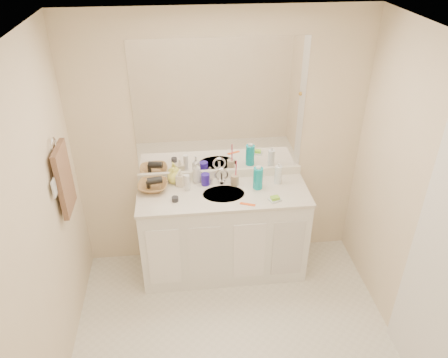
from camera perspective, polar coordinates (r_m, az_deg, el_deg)
name	(u,v)px	position (r m, az deg, el deg)	size (l,w,h in m)	color
floor	(237,357)	(3.71, 1.76, -22.16)	(2.60, 2.60, 0.00)	white
ceiling	(245,50)	(2.29, 2.76, 16.52)	(2.60, 2.60, 0.02)	white
wall_back	(220,146)	(3.93, -0.51, 4.32)	(2.60, 0.02, 2.40)	#F4E0BE
wall_left	(32,251)	(2.98, -23.78, -8.66)	(0.02, 2.60, 2.40)	#F4E0BE
wall_right	(432,224)	(3.26, 25.48, -5.31)	(0.02, 2.60, 2.40)	#F4E0BE
vanity_cabinet	(223,233)	(4.12, -0.08, -7.09)	(1.50, 0.55, 0.85)	white
countertop	(223,194)	(3.86, -0.08, -1.96)	(1.52, 0.57, 0.03)	silver
backsplash	(220,174)	(4.05, -0.47, 0.69)	(1.52, 0.03, 0.08)	white
sink_basin	(224,195)	(3.84, -0.05, -2.09)	(0.37, 0.37, 0.02)	beige
faucet	(221,178)	(3.96, -0.33, 0.15)	(0.02, 0.02, 0.11)	silver
mirror	(220,109)	(3.77, -0.53, 9.15)	(1.48, 0.01, 1.20)	white
blue_mug	(205,179)	(3.94, -2.44, -0.04)	(0.08, 0.08, 0.11)	#2A169D
tan_cup	(235,180)	(3.94, 1.41, -0.14)	(0.07, 0.07, 0.10)	tan
toothbrush	(236,170)	(3.89, 1.58, 1.15)	(0.01, 0.01, 0.22)	#DF3A5E
mouthwash_bottle	(258,178)	(3.88, 4.46, 0.10)	(0.09, 0.09, 0.20)	#0EA3B1
clear_pump_bottle	(278,175)	(3.98, 7.08, 0.55)	(0.06, 0.06, 0.17)	white
soap_dish	(275,200)	(3.77, 6.66, -2.70)	(0.10, 0.08, 0.01)	silver
green_soap	(275,198)	(3.76, 6.67, -2.47)	(0.07, 0.05, 0.03)	#89D233
orange_comb	(248,204)	(3.70, 3.11, -3.31)	(0.13, 0.03, 0.01)	#FF591A
dark_jar	(175,199)	(3.75, -6.41, -2.62)	(0.06, 0.06, 0.04)	#232328
extra_white_bottle	(187,183)	(3.86, -4.83, -0.47)	(0.05, 0.05, 0.15)	white
soap_bottle_white	(197,172)	(3.96, -3.58, 0.91)	(0.08, 0.08, 0.21)	silver
soap_bottle_cream	(180,178)	(3.94, -5.74, 0.18)	(0.07, 0.07, 0.16)	beige
soap_bottle_yellow	(174,175)	(3.99, -6.57, 0.49)	(0.12, 0.12, 0.15)	#F2F35E
wicker_basket	(153,186)	(3.93, -9.27, -0.94)	(0.26, 0.26, 0.06)	olive
hair_dryer	(155,181)	(3.90, -9.05, -0.20)	(0.06, 0.06, 0.13)	black
towel_ring	(54,144)	(3.42, -21.36, 4.24)	(0.11, 0.11, 0.01)	silver
hand_towel	(64,179)	(3.55, -20.13, -0.04)	(0.04, 0.32, 0.55)	brown
switch_plate	(54,188)	(3.36, -21.30, -1.09)	(0.01, 0.09, 0.13)	white
door	(446,277)	(3.19, 27.02, -11.38)	(0.02, 0.82, 2.00)	white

